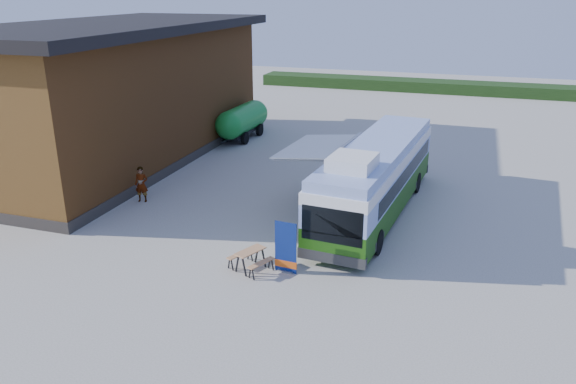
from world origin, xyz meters
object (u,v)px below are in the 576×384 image
(picnic_table, at_px, (250,255))
(slurry_tanker, at_px, (243,120))
(banner, at_px, (286,252))
(bus, at_px, (376,176))
(person_b, at_px, (334,174))
(person_a, at_px, (141,184))

(picnic_table, distance_m, slurry_tanker, 18.03)
(banner, bearing_deg, picnic_table, -165.27)
(bus, relative_size, person_b, 7.62)
(banner, height_order, picnic_table, banner)
(picnic_table, xyz_separation_m, slurry_tanker, (-7.16, 16.53, 0.71))
(person_a, xyz_separation_m, slurry_tanker, (-0.00, 11.93, 0.43))
(banner, bearing_deg, slurry_tanker, 122.19)
(person_b, bearing_deg, picnic_table, 46.34)
(bus, bearing_deg, person_a, -164.84)
(picnic_table, bearing_deg, banner, 33.55)
(banner, relative_size, person_a, 1.13)
(banner, distance_m, person_b, 8.69)
(banner, height_order, slurry_tanker, slurry_tanker)
(banner, bearing_deg, bus, 77.58)
(picnic_table, bearing_deg, bus, 87.63)
(picnic_table, height_order, slurry_tanker, slurry_tanker)
(banner, xyz_separation_m, person_b, (-0.42, 8.68, 0.02))
(picnic_table, bearing_deg, slurry_tanker, 137.28)
(picnic_table, distance_m, person_a, 8.51)
(banner, xyz_separation_m, slurry_tanker, (-8.37, 16.32, 0.49))
(banner, xyz_separation_m, person_a, (-8.37, 4.39, 0.06))
(picnic_table, relative_size, person_b, 1.04)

